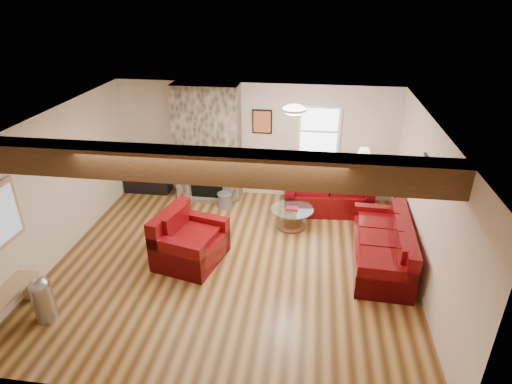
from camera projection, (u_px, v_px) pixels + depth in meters
room at (231, 198)px, 6.81m from camera, size 8.00×8.00×8.00m
oak_beam at (210, 166)px, 5.23m from camera, size 6.00×0.36×0.38m
chimney_breast at (208, 144)px, 9.16m from camera, size 1.40×0.67×2.50m
back_window at (319, 131)px, 8.92m from camera, size 0.90×0.08×1.10m
ceiling_dome at (294, 111)px, 6.98m from camera, size 0.40×0.40×0.18m
artwork_back at (262, 122)px, 9.00m from camera, size 0.42×0.06×0.52m
artwork_right at (426, 171)px, 6.49m from camera, size 0.06×0.55×0.42m
sofa_three at (382, 242)px, 7.18m from camera, size 0.98×2.15×0.81m
loveseat at (327, 188)px, 8.94m from camera, size 1.85×1.16×0.95m
armchair_red at (190, 238)px, 7.22m from camera, size 1.21×1.31×0.90m
coffee_table at (292, 218)px, 8.34m from camera, size 0.83×0.83×0.44m
tv_cabinet at (148, 181)px, 9.80m from camera, size 1.02×0.41×0.51m
television at (146, 161)px, 9.59m from camera, size 0.76×0.10×0.44m
floor_lamp at (363, 158)px, 8.49m from camera, size 0.36×0.36×1.40m
pine_bench at (4, 314)px, 5.86m from camera, size 0.30×1.30×0.49m
pedal_bin at (43, 299)px, 5.96m from camera, size 0.34×0.34×0.73m
coal_bucket at (225, 200)px, 9.13m from camera, size 0.34×0.34×0.32m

